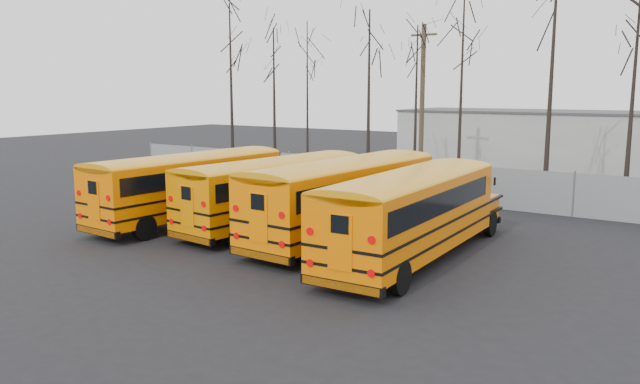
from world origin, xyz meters
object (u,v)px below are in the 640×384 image
Objects in this scene: bus_d at (414,208)px; bus_b at (277,186)px; bus_a at (193,181)px; bus_c at (347,192)px; utility_pole_left at (422,102)px.

bus_b is at bearing 165.84° from bus_d.
bus_a is 7.33m from bus_c.
bus_c is 3.62m from bus_d.
bus_a reaches higher than bus_b.
bus_a is 0.96× the size of bus_c.
bus_a is 10.66m from bus_d.
bus_a is at bearing -170.24° from bus_c.
utility_pole_left is at bearing 98.67° from bus_b.
bus_c is 1.03× the size of bus_d.
bus_c is 1.18× the size of utility_pole_left.
bus_a is 1.14× the size of utility_pole_left.
utility_pole_left reaches higher than bus_c.
bus_d is (3.38, -1.29, -0.04)m from bus_c.
bus_c is at bearing 157.23° from bus_d.
utility_pole_left is (-7.82, 17.49, 3.15)m from bus_d.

